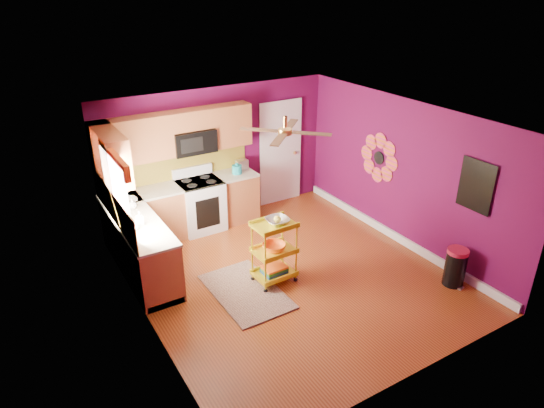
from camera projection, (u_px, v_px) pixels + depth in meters
ground at (290, 275)px, 7.60m from camera, size 5.00×5.00×0.00m
room_envelope at (294, 179)px, 6.92m from camera, size 4.54×5.04×2.52m
lower_cabinets at (166, 225)px, 8.20m from camera, size 2.81×2.31×0.94m
electric_range at (200, 204)px, 8.82m from camera, size 0.76×0.66×1.13m
upper_cabinetry at (156, 141)px, 7.94m from camera, size 2.80×2.30×1.26m
left_window at (115, 179)px, 6.64m from camera, size 0.08×1.35×1.08m
panel_door at (280, 154)px, 9.71m from camera, size 0.95×0.11×2.15m
right_wall_art at (420, 169)px, 7.77m from camera, size 0.04×2.74×1.04m
ceiling_fan at (285, 131)px, 6.78m from camera, size 1.01×1.01×0.26m
shag_rug at (246, 291)px, 7.19m from camera, size 0.93×1.50×0.02m
rolling_cart at (275, 249)px, 7.23m from camera, size 0.62×0.46×1.10m
trash_can at (455, 267)px, 7.26m from camera, size 0.38×0.39×0.60m
teal_kettle at (237, 169)px, 8.94m from camera, size 0.18×0.18×0.21m
toaster at (242, 164)px, 9.15m from camera, size 0.22×0.15×0.18m
soap_bottle_a at (140, 218)px, 7.07m from camera, size 0.10×0.10×0.21m
soap_bottle_b at (132, 204)px, 7.58m from camera, size 0.13×0.13×0.17m
counter_dish at (128, 201)px, 7.79m from camera, size 0.29×0.29×0.07m
counter_cup at (135, 227)px, 6.97m from camera, size 0.12×0.12×0.09m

